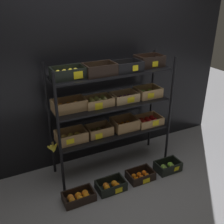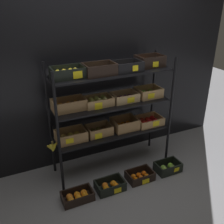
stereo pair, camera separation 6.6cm
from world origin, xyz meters
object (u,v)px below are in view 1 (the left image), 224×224
at_px(display_rack, 110,102).
at_px(crate_ground_left_orange, 111,186).
at_px(crate_ground_tangerine, 140,176).
at_px(crate_ground_apple_green, 168,167).
at_px(crate_ground_orange, 79,197).

height_order(display_rack, crate_ground_left_orange, display_rack).
distance_m(display_rack, crate_ground_tangerine, 1.00).
xyz_separation_m(display_rack, crate_ground_apple_green, (0.63, -0.42, -0.87)).
height_order(crate_ground_orange, crate_ground_apple_green, crate_ground_apple_green).
bearing_deg(crate_ground_tangerine, crate_ground_orange, -179.24).
xyz_separation_m(crate_ground_orange, crate_ground_tangerine, (0.82, 0.01, -0.00)).
distance_m(display_rack, crate_ground_orange, 1.15).
bearing_deg(crate_ground_apple_green, crate_ground_orange, 179.98).
bearing_deg(crate_ground_left_orange, crate_ground_apple_green, -0.08).
height_order(crate_ground_orange, crate_ground_left_orange, crate_ground_left_orange).
xyz_separation_m(crate_ground_orange, crate_ground_left_orange, (0.40, 0.00, 0.00)).
bearing_deg(display_rack, crate_ground_left_orange, -115.44).
distance_m(display_rack, crate_ground_left_orange, 0.99).
distance_m(display_rack, crate_ground_apple_green, 1.16).
relative_size(display_rack, crate_ground_tangerine, 4.86).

